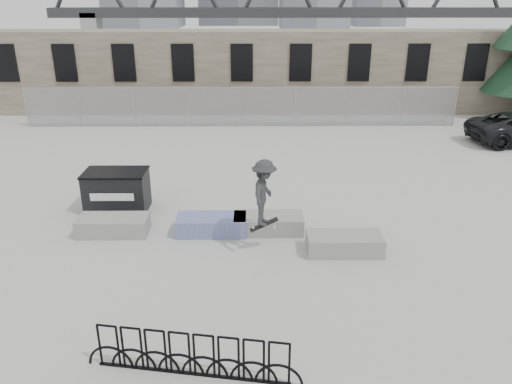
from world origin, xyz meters
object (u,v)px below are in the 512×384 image
(planter_center_left, at_px, (211,224))
(planter_offset, at_px, (344,243))
(planter_far_left, at_px, (113,225))
(skateboarder, at_px, (264,193))
(bike_rack, at_px, (192,355))
(planter_center_right, at_px, (268,223))
(dumpster, at_px, (117,191))

(planter_center_left, relative_size, planter_offset, 1.00)
(planter_far_left, height_order, skateboarder, skateboarder)
(planter_offset, distance_m, skateboarder, 2.57)
(planter_center_left, distance_m, bike_rack, 5.78)
(planter_center_right, bearing_deg, planter_far_left, -178.93)
(dumpster, bearing_deg, planter_offset, -22.92)
(planter_far_left, height_order, planter_center_right, same)
(planter_center_left, relative_size, dumpster, 1.02)
(planter_center_left, relative_size, planter_center_right, 1.00)
(planter_center_left, bearing_deg, planter_center_right, 2.46)
(skateboarder, bearing_deg, planter_center_right, 5.82)
(planter_center_left, bearing_deg, planter_offset, -18.18)
(planter_center_right, height_order, skateboarder, skateboarder)
(planter_center_left, xyz_separation_m, skateboarder, (1.49, -1.08, 1.40))
(planter_center_right, relative_size, bike_rack, 0.50)
(bike_rack, bearing_deg, skateboarder, 73.31)
(planter_center_left, height_order, skateboarder, skateboarder)
(planter_center_right, bearing_deg, planter_offset, -32.44)
(bike_rack, height_order, skateboarder, skateboarder)
(skateboarder, bearing_deg, planter_far_left, 89.89)
(planter_far_left, distance_m, dumpster, 1.77)
(planter_offset, xyz_separation_m, skateboarder, (-2.15, 0.11, 1.40))
(planter_center_left, height_order, planter_center_right, same)
(planter_offset, bearing_deg, planter_center_right, 147.56)
(dumpster, bearing_deg, planter_center_left, -28.36)
(planter_far_left, relative_size, planter_center_left, 1.00)
(planter_center_right, bearing_deg, bike_rack, -105.02)
(bike_rack, relative_size, skateboarder, 2.03)
(bike_rack, bearing_deg, planter_offset, 52.19)
(planter_center_right, height_order, bike_rack, bike_rack)
(dumpster, height_order, bike_rack, dumpster)
(planter_far_left, relative_size, dumpster, 1.02)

